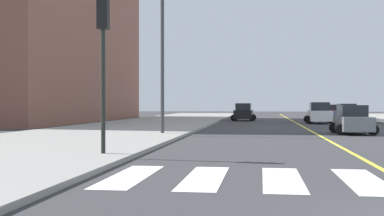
{
  "coord_description": "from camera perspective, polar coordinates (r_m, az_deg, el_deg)",
  "views": [
    {
      "loc": [
        -3.19,
        -7.87,
        1.74
      ],
      "look_at": [
        -8.76,
        33.13,
        1.41
      ],
      "focal_mm": 47.58,
      "sensor_mm": 36.0,
      "label": 1
    }
  ],
  "objects": [
    {
      "name": "car_white_fifth",
      "position": [
        46.68,
        14.11,
        -0.61
      ],
      "size": [
        2.7,
        4.27,
        1.89
      ],
      "rotation": [
        0.0,
        0.0,
        3.12
      ],
      "color": "silver",
      "rests_on": "ground"
    },
    {
      "name": "car_gray_third",
      "position": [
        30.77,
        17.58,
        -1.35
      ],
      "size": [
        2.39,
        3.78,
        1.68
      ],
      "rotation": [
        0.0,
        0.0,
        3.16
      ],
      "color": "slate",
      "rests_on": "ground"
    },
    {
      "name": "car_black_fourth",
      "position": [
        52.84,
        5.8,
        -0.51
      ],
      "size": [
        2.59,
        4.09,
        1.81
      ],
      "rotation": [
        0.0,
        0.0,
        -0.02
      ],
      "color": "black",
      "rests_on": "ground"
    },
    {
      "name": "car_red_second",
      "position": [
        61.94,
        15.35,
        -0.44
      ],
      "size": [
        2.37,
        3.76,
        1.67
      ],
      "rotation": [
        0.0,
        0.0,
        3.16
      ],
      "color": "red",
      "rests_on": "ground"
    },
    {
      "name": "sidewalk_kerb_west",
      "position": [
        29.34,
        -10.18,
        -2.8
      ],
      "size": [
        10.0,
        120.0,
        0.15
      ],
      "primitive_type": "cube",
      "color": "gray",
      "rests_on": "ground"
    },
    {
      "name": "traffic_light_far_corner",
      "position": [
        16.72,
        -9.92,
        7.01
      ],
      "size": [
        0.36,
        0.41,
        5.0
      ],
      "color": "black",
      "rests_on": "sidewalk_kerb_west"
    },
    {
      "name": "street_lamp",
      "position": [
        28.16,
        -3.34,
        6.67
      ],
      "size": [
        0.44,
        0.44,
        7.92
      ],
      "color": "#38383D",
      "rests_on": "sidewalk_kerb_west"
    },
    {
      "name": "car_blue_nearest",
      "position": [
        51.29,
        16.96,
        -0.58
      ],
      "size": [
        2.56,
        4.01,
        1.77
      ],
      "rotation": [
        0.0,
        0.0,
        3.18
      ],
      "color": "#2D479E",
      "rests_on": "ground"
    },
    {
      "name": "lane_divider_paint",
      "position": [
        48.01,
        11.54,
        -1.62
      ],
      "size": [
        0.16,
        80.0,
        0.01
      ],
      "primitive_type": "cube",
      "color": "yellow",
      "rests_on": "ground"
    }
  ]
}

